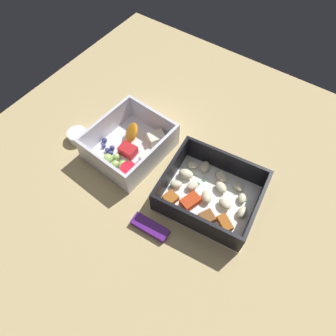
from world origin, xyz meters
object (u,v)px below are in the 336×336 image
(fruit_bowl, at_px, (130,146))
(paper_cup_liner, at_px, (78,136))
(candy_bar, at_px, (150,227))
(pasta_container, at_px, (209,194))

(fruit_bowl, relative_size, paper_cup_liner, 3.96)
(fruit_bowl, distance_m, candy_bar, 0.18)
(pasta_container, relative_size, fruit_bowl, 1.14)
(fruit_bowl, bearing_deg, candy_bar, 139.84)
(pasta_container, bearing_deg, fruit_bowl, -7.14)
(candy_bar, distance_m, paper_cup_liner, 0.26)
(fruit_bowl, height_order, paper_cup_liner, fruit_bowl)
(pasta_container, relative_size, candy_bar, 2.70)
(candy_bar, bearing_deg, paper_cup_liner, -16.94)
(pasta_container, xyz_separation_m, candy_bar, (0.05, 0.11, -0.01))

